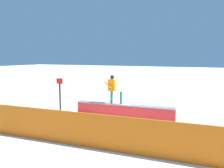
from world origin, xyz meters
TOP-DOWN VIEW (x-y plane):
  - ground_plane at (0.00, 0.00)m, footprint 120.00×120.00m
  - grind_box at (0.00, 0.00)m, footprint 5.19×0.77m
  - snowboarder at (0.58, 0.02)m, footprint 1.49×0.42m
  - safety_fence at (0.00, 4.03)m, footprint 10.52×0.69m
  - trail_marker at (3.54, 0.59)m, footprint 0.40×0.10m

SIDE VIEW (x-z plane):
  - ground_plane at x=0.00m, z-range 0.00..0.00m
  - grind_box at x=0.00m, z-range -0.03..0.70m
  - safety_fence at x=0.00m, z-range 0.00..1.23m
  - trail_marker at x=3.54m, z-range 0.07..2.04m
  - snowboarder at x=0.58m, z-range 0.79..2.28m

